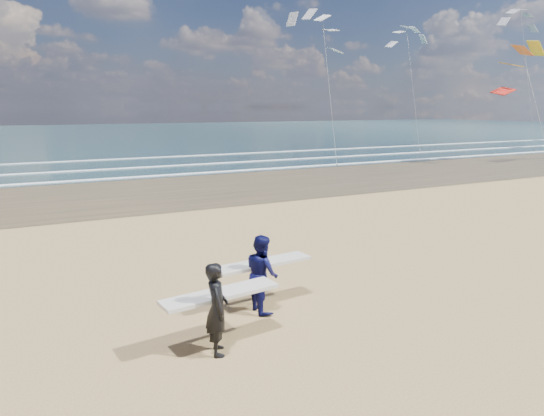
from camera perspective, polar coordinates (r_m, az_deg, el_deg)
wet_sand_strip at (r=34.64m, az=16.42°, el=4.31°), size 220.00×12.00×0.01m
ocean at (r=82.59m, az=-10.24°, el=8.68°), size 220.00×100.00×0.02m
foam_breakers at (r=42.51m, az=7.10°, el=6.06°), size 220.00×11.70×0.05m
surfer_near at (r=8.63m, az=-6.42°, el=-11.39°), size 2.25×1.09×1.65m
surfer_far at (r=10.26m, az=-1.18°, el=-7.57°), size 2.24×1.12×1.65m
kite_0 at (r=40.91m, az=28.21°, el=12.49°), size 6.76×4.84×9.68m
kite_1 at (r=38.22m, az=6.63°, el=15.01°), size 5.28×4.68×12.02m
kite_2 at (r=57.45m, az=27.78°, el=14.32°), size 5.42×4.70×15.12m
kite_5 at (r=52.56m, az=16.14°, el=14.35°), size 5.08×4.66×13.25m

